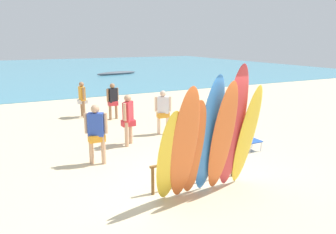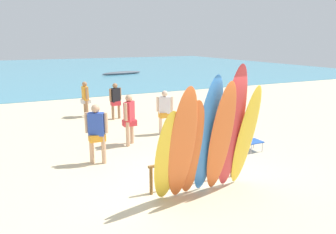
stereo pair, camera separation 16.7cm
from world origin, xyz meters
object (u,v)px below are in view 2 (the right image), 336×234
surfboard_rack (194,164)px  surfboard_yellow_0 (167,157)px  beach_chair_blue (217,124)px  surfboard_blue_3 (208,136)px  beachgoer_photographing (85,97)px  beach_chair_red (249,135)px  beachgoer_by_water (115,99)px  beachgoer_near_rack (97,130)px  distant_boat (122,73)px  surfboard_orange_1 (182,145)px  surfboard_orange_2 (192,149)px  surfboard_orange_4 (221,139)px  surfboard_red_5 (232,129)px  surfboard_yellow_6 (246,137)px  beachgoer_midbeach (165,109)px  beachgoer_strolling (129,116)px

surfboard_rack → surfboard_yellow_0: 1.13m
beach_chair_blue → surfboard_blue_3: bearing=-131.8°
beachgoer_photographing → beach_chair_red: 7.29m
beach_chair_red → beachgoer_by_water: bearing=113.9°
beachgoer_near_rack → distant_boat: bearing=98.5°
surfboard_rack → surfboard_orange_1: (-0.62, -0.59, 0.71)m
beach_chair_blue → distant_boat: size_ratio=0.20×
surfboard_orange_2 → surfboard_blue_3: 0.42m
surfboard_orange_4 → surfboard_red_5: (0.34, 0.09, 0.15)m
beachgoer_photographing → beachgoer_by_water: bearing=-137.7°
surfboard_rack → beachgoer_by_water: 6.83m
surfboard_blue_3 → beachgoer_by_water: surfboard_blue_3 is taller
beachgoer_by_water → beachgoer_near_rack: bearing=50.8°
surfboard_red_5 → beach_chair_blue: bearing=63.2°
surfboard_yellow_6 → beachgoer_by_water: 7.40m
surfboard_orange_2 → surfboard_orange_4: (0.58, -0.16, 0.18)m
surfboard_orange_4 → beach_chair_blue: 4.34m
surfboard_blue_3 → beachgoer_by_water: size_ratio=1.75×
surfboard_blue_3 → beachgoer_midbeach: bearing=70.4°
surfboard_yellow_0 → surfboard_orange_1: (0.28, -0.10, 0.23)m
surfboard_orange_1 → beach_chair_blue: surfboard_orange_1 is taller
surfboard_red_5 → beachgoer_by_water: surfboard_red_5 is taller
surfboard_orange_2 → surfboard_orange_4: surfboard_orange_4 is taller
beachgoer_strolling → beachgoer_near_rack: bearing=-6.1°
surfboard_rack → surfboard_yellow_6: (0.94, -0.55, 0.67)m
surfboard_yellow_6 → beachgoer_midbeach: (0.18, 4.53, -0.29)m
surfboard_red_5 → beachgoer_near_rack: surfboard_red_5 is taller
surfboard_orange_1 → beach_chair_blue: size_ratio=3.09×
surfboard_yellow_0 → surfboard_yellow_6: (1.84, -0.06, 0.19)m
beachgoer_near_rack → beach_chair_blue: bearing=37.1°
surfboard_blue_3 → surfboard_red_5: (0.57, -0.04, 0.09)m
beachgoer_photographing → surfboard_orange_2: bearing=178.8°
surfboard_yellow_6 → beachgoer_photographing: surfboard_yellow_6 is taller
surfboard_blue_3 → surfboard_yellow_6: bearing=-10.5°
beach_chair_red → distant_boat: 22.44m
surfboard_rack → beachgoer_strolling: beachgoer_strolling is taller
surfboard_red_5 → beachgoer_photographing: 8.43m
surfboard_rack → surfboard_orange_2: bearing=-125.8°
surfboard_yellow_0 → beachgoer_by_water: size_ratio=1.35×
distant_boat → surfboard_orange_1: bearing=-104.8°
beachgoer_strolling → surfboard_orange_1: bearing=38.8°
distant_boat → beach_chair_blue: bearing=-98.7°
beachgoer_midbeach → surfboard_orange_4: bearing=103.3°
beach_chair_blue → surfboard_red_5: bearing=-125.0°
beachgoer_by_water → beachgoer_strolling: 3.49m
beachgoer_midbeach → surfboard_rack: bearing=98.2°
surfboard_orange_2 → surfboard_yellow_6: (1.27, -0.10, 0.11)m
surfboard_blue_3 → surfboard_red_5: 0.58m
beachgoer_near_rack → beach_chair_red: size_ratio=1.91×
surfboard_orange_4 → surfboard_red_5: size_ratio=0.91×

